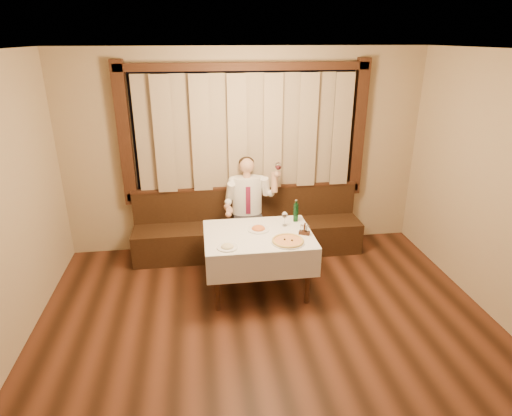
{
  "coord_description": "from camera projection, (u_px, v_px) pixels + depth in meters",
  "views": [
    {
      "loc": [
        -0.65,
        -2.8,
        2.91
      ],
      "look_at": [
        0.0,
        1.9,
        1.0
      ],
      "focal_mm": 30.0,
      "sensor_mm": 36.0,
      "label": 1
    }
  ],
  "objects": [
    {
      "name": "room",
      "position": [
        269.0,
        196.0,
        4.08
      ],
      "size": [
        5.01,
        6.01,
        2.81
      ],
      "color": "black",
      "rests_on": "ground"
    },
    {
      "name": "banquette",
      "position": [
        248.0,
        231.0,
        6.13
      ],
      "size": [
        3.2,
        0.61,
        0.94
      ],
      "color": "black",
      "rests_on": "ground"
    },
    {
      "name": "dining_table",
      "position": [
        258.0,
        242.0,
        5.06
      ],
      "size": [
        1.27,
        0.97,
        0.76
      ],
      "color": "black",
      "rests_on": "ground"
    },
    {
      "name": "pizza",
      "position": [
        288.0,
        241.0,
        4.8
      ],
      "size": [
        0.38,
        0.38,
        0.04
      ],
      "rotation": [
        0.0,
        0.0,
        0.01
      ],
      "color": "white",
      "rests_on": "dining_table"
    },
    {
      "name": "pasta_red",
      "position": [
        258.0,
        227.0,
        5.1
      ],
      "size": [
        0.26,
        0.26,
        0.09
      ],
      "rotation": [
        0.0,
        0.0,
        -0.24
      ],
      "color": "white",
      "rests_on": "dining_table"
    },
    {
      "name": "pasta_cream",
      "position": [
        227.0,
        245.0,
        4.67
      ],
      "size": [
        0.23,
        0.23,
        0.08
      ],
      "rotation": [
        0.0,
        0.0,
        0.25
      ],
      "color": "white",
      "rests_on": "dining_table"
    },
    {
      "name": "green_bottle",
      "position": [
        296.0,
        212.0,
        5.31
      ],
      "size": [
        0.06,
        0.06,
        0.29
      ],
      "rotation": [
        0.0,
        0.0,
        -0.18
      ],
      "color": "#104B22",
      "rests_on": "dining_table"
    },
    {
      "name": "table_wine_glass",
      "position": [
        285.0,
        216.0,
        5.17
      ],
      "size": [
        0.07,
        0.07,
        0.19
      ],
      "rotation": [
        0.0,
        0.0,
        0.32
      ],
      "color": "white",
      "rests_on": "dining_table"
    },
    {
      "name": "cruet_caddy",
      "position": [
        304.0,
        231.0,
        4.98
      ],
      "size": [
        0.14,
        0.11,
        0.14
      ],
      "rotation": [
        0.0,
        0.0,
        -0.43
      ],
      "color": "black",
      "rests_on": "dining_table"
    },
    {
      "name": "seated_man",
      "position": [
        248.0,
        201.0,
        5.86
      ],
      "size": [
        0.77,
        0.58,
        1.41
      ],
      "color": "black",
      "rests_on": "ground"
    }
  ]
}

